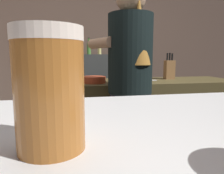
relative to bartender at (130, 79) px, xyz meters
name	(u,v)px	position (x,y,z in m)	size (l,w,h in m)	color
wall_back	(87,43)	(-0.18, 1.94, 0.38)	(5.20, 0.10, 2.70)	brown
prep_counter	(133,124)	(0.17, 0.46, -0.52)	(2.10, 0.60, 0.90)	#4D4224
back_shelf	(110,92)	(0.14, 1.66, -0.38)	(0.81, 0.36, 1.17)	#3B3F3E
bartender	(130,79)	(0.00, 0.00, 0.00)	(0.50, 0.56, 1.67)	#2B2E42
knife_block	(169,69)	(0.59, 0.54, 0.04)	(0.10, 0.08, 0.28)	olive
mixing_bowl	(94,80)	(-0.24, 0.36, -0.04)	(0.22, 0.22, 0.06)	#CA4A2A
chefs_knife	(146,81)	(0.28, 0.41, -0.07)	(0.24, 0.03, 0.01)	silver
pint_glass_near	(50,90)	(-0.47, -1.33, 0.14)	(0.07, 0.07, 0.13)	#A86328
bottle_hot_sauce	(124,48)	(0.38, 1.72, 0.30)	(0.07, 0.07, 0.26)	black
bottle_olive_oil	(89,48)	(-0.17, 1.73, 0.30)	(0.06, 0.06, 0.25)	#498A38
bottle_vinegar	(99,48)	(-0.02, 1.66, 0.29)	(0.05, 0.05, 0.23)	#DAD078
bottle_soy	(115,48)	(0.21, 1.60, 0.29)	(0.05, 0.05, 0.24)	#3A59A0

